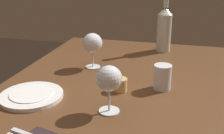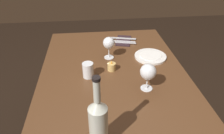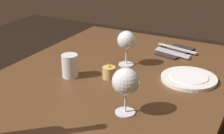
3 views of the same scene
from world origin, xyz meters
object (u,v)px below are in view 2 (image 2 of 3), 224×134
Objects in this scene: table_knife at (123,38)px; fork_outer at (124,43)px; votive_candle at (112,67)px; folded_napkin at (123,41)px; wine_glass_right at (109,43)px; fork_inner at (124,41)px; water_tumbler at (88,71)px; wine_bottle at (98,122)px; wine_glass_left at (148,72)px; dinner_plate at (150,56)px.

fork_outer is at bearing 180.00° from table_knife.
votive_candle reaches higher than folded_napkin.
table_knife is at bearing -26.53° from wine_glass_right.
fork_outer is (0.36, -0.14, -0.01)m from votive_candle.
wine_glass_right reaches higher than fork_inner.
water_tumbler is at bearing 148.56° from folded_napkin.
wine_bottle is at bearing 171.29° from wine_glass_right.
wine_glass_left is 1.02× the size of wine_glass_right.
water_tumbler is 0.53m from fork_inner.
fork_inner is 0.02m from fork_outer.
water_tumbler is at bearing 111.55° from votive_candle.
wine_bottle reaches higher than wine_glass_right.
wine_glass_right is 0.27m from water_tumbler.
votive_candle is at bearing 114.75° from dinner_plate.
wine_bottle is at bearing 164.65° from fork_outer.
wine_glass_left is at bearing -176.86° from folded_napkin.
wine_bottle reaches higher than table_knife.
wine_glass_left reaches higher than folded_napkin.
fork_outer is 0.85× the size of table_knife.
wine_glass_left reaches higher than table_knife.
votive_candle is at bearing -179.62° from wine_glass_right.
wine_glass_right is (0.37, 0.17, 0.00)m from wine_glass_left.
fork_inner is at bearing -19.94° from votive_candle.
dinner_plate is at bearing -147.20° from fork_outer.
dinner_plate is 1.22× the size of fork_inner.
folded_napkin is 0.03m from fork_inner.
wine_bottle is 1.53× the size of dinner_plate.
dinner_plate is (-0.03, -0.29, -0.10)m from wine_glass_right.
table_knife is (0.31, 0.15, 0.00)m from dinner_plate.
wine_bottle is 0.94m from fork_outer.
water_tumbler is at bearing 150.13° from table_knife.
dinner_plate is (0.34, -0.11, -0.10)m from wine_glass_left.
fork_outer is at bearing -15.35° from wine_bottle.
wine_glass_right is 0.46× the size of wine_bottle.
table_knife is (0.50, -0.28, -0.03)m from water_tumbler.
fork_outer reaches higher than folded_napkin.
wine_glass_right is 1.65× the size of water_tumbler.
votive_candle is at bearing 162.40° from table_knife.
votive_candle is 0.41m from fork_inner.
water_tumbler is 0.42× the size of dinner_plate.
votive_candle is at bearing 39.68° from wine_glass_left.
fork_inner is (0.44, -0.28, -0.03)m from water_tumbler.
fork_inner reaches higher than folded_napkin.
fork_outer is (0.42, -0.28, -0.03)m from water_tumbler.
wine_glass_left is at bearing -40.02° from wine_bottle.
votive_candle reaches higher than fork_outer.
folded_napkin is (0.47, -0.28, -0.04)m from water_tumbler.
wine_bottle is at bearing 168.71° from votive_candle.
wine_bottle reaches higher than wine_glass_left.
dinner_plate is at bearing -18.29° from wine_glass_left.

